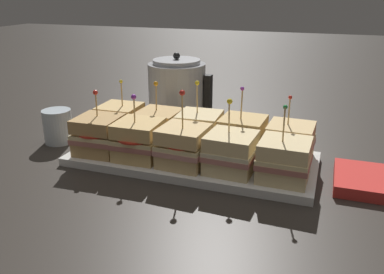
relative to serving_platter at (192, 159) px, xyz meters
name	(u,v)px	position (x,y,z in m)	size (l,w,h in m)	color
ground_plane	(192,162)	(0.00, 0.00, -0.01)	(6.00, 6.00, 0.00)	#2D2823
serving_platter	(192,159)	(0.00, 0.00, 0.00)	(0.56, 0.24, 0.02)	white
sandwich_front_far_left	(99,135)	(-0.21, -0.05, 0.05)	(0.11, 0.11, 0.15)	tan
sandwich_front_left	(139,140)	(-0.11, -0.05, 0.05)	(0.10, 0.11, 0.15)	tan
sandwich_front_center	(184,146)	(0.00, -0.05, 0.05)	(0.11, 0.11, 0.17)	#DBB77A
sandwich_front_right	(231,152)	(0.10, -0.05, 0.05)	(0.11, 0.11, 0.15)	beige
sandwich_front_far_right	(284,160)	(0.21, -0.05, 0.05)	(0.10, 0.10, 0.16)	beige
sandwich_back_far_left	(120,122)	(-0.21, 0.05, 0.05)	(0.10, 0.10, 0.15)	tan
sandwich_back_left	(159,127)	(-0.10, 0.05, 0.05)	(0.10, 0.10, 0.15)	tan
sandwich_back_center	(199,130)	(0.00, 0.05, 0.05)	(0.11, 0.11, 0.16)	beige
sandwich_back_right	(242,136)	(0.10, 0.05, 0.05)	(0.11, 0.11, 0.16)	tan
sandwich_back_far_right	(290,142)	(0.21, 0.05, 0.05)	(0.11, 0.11, 0.15)	#DBB77A
kettle_steel	(177,92)	(-0.14, 0.27, 0.08)	(0.19, 0.17, 0.21)	#B7BABF
drinking_glass	(58,126)	(-0.37, 0.01, 0.03)	(0.07, 0.07, 0.09)	silver
napkin_stack	(372,181)	(0.38, 0.01, 0.00)	(0.15, 0.15, 0.02)	red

